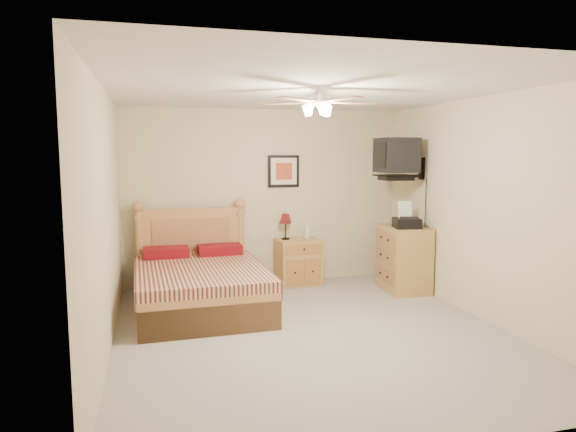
# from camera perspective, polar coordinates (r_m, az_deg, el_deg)

# --- Properties ---
(floor) EXTENTS (4.50, 4.50, 0.00)m
(floor) POSITION_cam_1_polar(r_m,az_deg,el_deg) (5.52, 2.64, -12.88)
(floor) COLOR gray
(floor) RESTS_ON ground
(ceiling) EXTENTS (4.00, 4.50, 0.04)m
(ceiling) POSITION_cam_1_polar(r_m,az_deg,el_deg) (5.23, 2.80, 13.85)
(ceiling) COLOR white
(ceiling) RESTS_ON ground
(wall_back) EXTENTS (4.00, 0.04, 2.50)m
(wall_back) POSITION_cam_1_polar(r_m,az_deg,el_deg) (7.39, -2.56, 2.12)
(wall_back) COLOR beige
(wall_back) RESTS_ON ground
(wall_front) EXTENTS (4.00, 0.04, 2.50)m
(wall_front) POSITION_cam_1_polar(r_m,az_deg,el_deg) (3.18, 15.09, -4.53)
(wall_front) COLOR beige
(wall_front) RESTS_ON ground
(wall_left) EXTENTS (0.04, 4.50, 2.50)m
(wall_left) POSITION_cam_1_polar(r_m,az_deg,el_deg) (5.00, -19.68, -0.58)
(wall_left) COLOR beige
(wall_left) RESTS_ON ground
(wall_right) EXTENTS (0.04, 4.50, 2.50)m
(wall_right) POSITION_cam_1_polar(r_m,az_deg,el_deg) (6.13, 20.83, 0.68)
(wall_right) COLOR beige
(wall_right) RESTS_ON ground
(bed) EXTENTS (1.54, 1.98, 1.26)m
(bed) POSITION_cam_1_polar(r_m,az_deg,el_deg) (6.22, -9.78, -4.69)
(bed) COLOR #B17D48
(bed) RESTS_ON ground
(nightstand) EXTENTS (0.63, 0.49, 0.65)m
(nightstand) POSITION_cam_1_polar(r_m,az_deg,el_deg) (7.40, 1.14, -5.12)
(nightstand) COLOR #BC824B
(nightstand) RESTS_ON ground
(table_lamp) EXTENTS (0.24, 0.24, 0.37)m
(table_lamp) POSITION_cam_1_polar(r_m,az_deg,el_deg) (7.33, -0.28, -1.18)
(table_lamp) COLOR #5D1212
(table_lamp) RESTS_ON nightstand
(lotion_bottle) EXTENTS (0.11, 0.11, 0.24)m
(lotion_bottle) POSITION_cam_1_polar(r_m,az_deg,el_deg) (7.40, 2.16, -1.62)
(lotion_bottle) COLOR silver
(lotion_bottle) RESTS_ON nightstand
(framed_picture) EXTENTS (0.46, 0.04, 0.46)m
(framed_picture) POSITION_cam_1_polar(r_m,az_deg,el_deg) (7.41, -0.50, 5.00)
(framed_picture) COLOR black
(framed_picture) RESTS_ON wall_back
(dresser) EXTENTS (0.56, 0.78, 0.89)m
(dresser) POSITION_cam_1_polar(r_m,az_deg,el_deg) (7.22, 12.71, -4.64)
(dresser) COLOR #A0723B
(dresser) RESTS_ON ground
(fax_machine) EXTENTS (0.39, 0.41, 0.35)m
(fax_machine) POSITION_cam_1_polar(r_m,az_deg,el_deg) (6.99, 13.08, 0.12)
(fax_machine) COLOR black
(fax_machine) RESTS_ON dresser
(magazine_lower) EXTENTS (0.22, 0.29, 0.03)m
(magazine_lower) POSITION_cam_1_polar(r_m,az_deg,el_deg) (7.37, 11.22, -0.76)
(magazine_lower) COLOR #B6AA95
(magazine_lower) RESTS_ON dresser
(magazine_upper) EXTENTS (0.25, 0.31, 0.02)m
(magazine_upper) POSITION_cam_1_polar(r_m,az_deg,el_deg) (7.39, 11.29, -0.56)
(magazine_upper) COLOR tan
(magazine_upper) RESTS_ON magazine_lower
(wall_tv) EXTENTS (0.56, 0.46, 0.58)m
(wall_tv) POSITION_cam_1_polar(r_m,az_deg,el_deg) (7.11, 13.04, 6.27)
(wall_tv) COLOR black
(wall_tv) RESTS_ON wall_right
(ceiling_fan) EXTENTS (1.14, 1.14, 0.28)m
(ceiling_fan) POSITION_cam_1_polar(r_m,az_deg,el_deg) (5.03, 3.50, 12.52)
(ceiling_fan) COLOR white
(ceiling_fan) RESTS_ON ceiling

